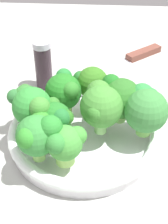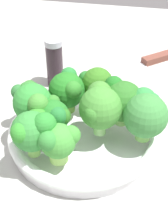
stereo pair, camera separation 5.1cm
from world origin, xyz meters
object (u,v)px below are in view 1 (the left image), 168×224
Objects in this scene: broccoli_floret_9 at (120,97)px; knife at (129,59)px; broccoli_floret_1 at (146,108)px; pepper_shaker at (43,65)px; broccoli_floret_8 at (34,108)px; broccoli_floret_2 at (38,134)px; broccoli_floret_0 at (64,91)px; broccoli_floret_5 at (66,143)px; broccoli_floret_4 at (92,82)px; broccoli_floret_7 at (101,106)px; broccoli_floret_3 at (25,98)px; bowl at (84,134)px; broccoli_floret_6 at (57,118)px.

knife is (25.28, -3.05, -7.06)cm from broccoli_floret_9.
broccoli_floret_1 is 24.89cm from pepper_shaker.
broccoli_floret_8 is 1.02× the size of broccoli_floret_9.
broccoli_floret_8 reaches higher than broccoli_floret_2.
broccoli_floret_5 is (-11.75, -1.62, -0.46)cm from broccoli_floret_0.
broccoli_floret_7 reaches higher than broccoli_floret_4.
broccoli_floret_9 is (10.24, -7.44, 0.78)cm from broccoli_floret_5.
broccoli_floret_3 is 13.89cm from pepper_shaker.
broccoli_floret_7 is at bearing -108.25° from bowl.
broccoli_floret_9 is (2.68, 3.86, -0.13)cm from broccoli_floret_1.
broccoli_floret_5 is 0.76× the size of broccoli_floret_7.
broccoli_floret_1 is 1.06× the size of broccoli_floret_9.
broccoli_floret_1 is at bearing -97.79° from broccoli_floret_3.
broccoli_floret_0 reaches higher than knife.
broccoli_floret_9 reaches higher than knife.
broccoli_floret_1 is at bearing -56.24° from broccoli_floret_5.
bowl is 7.07cm from broccoli_floret_7.
broccoli_floret_8 is at bearing 68.70° from broccoli_floret_6.
broccoli_floret_3 reaches higher than bowl.
broccoli_floret_6 is 0.84× the size of broccoli_floret_8.
bowl is 3.06× the size of broccoli_floret_1.
broccoli_floret_0 is 1.04× the size of broccoli_floret_4.
broccoli_floret_0 is at bearing 7.83° from broccoli_floret_5.
broccoli_floret_6 is 0.80× the size of broccoli_floret_7.
knife is at bearing -16.47° from broccoli_floret_5.
knife is at bearing -17.16° from bowl.
broccoli_floret_4 is 12.09cm from broccoli_floret_8.
broccoli_floret_3 is 0.71× the size of broccoli_floret_7.
broccoli_floret_7 is at bearing -104.49° from broccoli_floret_3.
broccoli_floret_7 is (-3.21, -12.41, 1.40)cm from broccoli_floret_3.
broccoli_floret_7 reaches higher than broccoli_floret_6.
broccoli_floret_5 is 25.09cm from pepper_shaker.
broccoli_floret_6 is (4.02, -1.98, -0.47)cm from broccoli_floret_2.
broccoli_floret_0 reaches higher than broccoli_floret_5.
broccoli_floret_6 is 6.88cm from broccoli_floret_7.
broccoli_floret_1 reaches higher than knife.
bowl is 2.46× the size of pepper_shaker.
pepper_shaker is (19.34, 5.33, -2.21)cm from broccoli_floret_6.
broccoli_floret_4 reaches higher than bowl.
broccoli_floret_3 reaches higher than knife.
broccoli_floret_2 is at bearing 168.51° from broccoli_floret_0.
broccoli_floret_9 is (0.05, -15.35, 0.85)cm from broccoli_floret_3.
broccoli_floret_2 is 23.75cm from pepper_shaker.
broccoli_floret_1 is at bearing -107.97° from broccoli_floret_0.
broccoli_floret_6 is at bearing 158.13° from knife.
broccoli_floret_1 is 16.71cm from broccoli_floret_2.
broccoli_floret_9 is 20.25cm from pepper_shaker.
broccoli_floret_3 is 15.37cm from broccoli_floret_9.
broccoli_floret_2 reaches higher than broccoli_floret_5.
broccoli_floret_7 is 0.81× the size of pepper_shaker.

